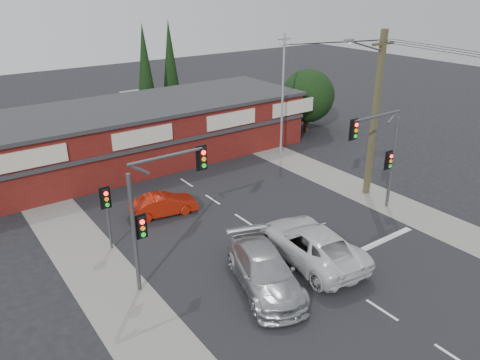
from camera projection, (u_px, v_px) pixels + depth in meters
ground at (298, 256)px, 22.99m from camera, size 120.00×120.00×0.00m
road_strip at (239, 217)px, 26.72m from camera, size 14.00×70.00×0.01m
verge_left at (94, 266)px, 22.17m from camera, size 3.00×70.00×0.02m
verge_right at (342, 182)px, 31.27m from camera, size 3.00×70.00×0.02m
stop_line at (369, 247)px, 23.73m from camera, size 6.50×0.35×0.01m
white_suv at (311, 244)px, 22.38m from camera, size 3.53×6.48×1.72m
silver_suv at (265, 271)px, 20.31m from camera, size 4.01×6.12×1.65m
red_sedan at (164, 205)px, 26.78m from camera, size 4.02×2.01×1.27m
lane_dashes at (325, 273)px, 21.59m from camera, size 0.12×33.88×0.01m
shop_building at (133, 133)px, 34.30m from camera, size 27.30×8.40×4.22m
tree_cluster at (306, 98)px, 41.25m from camera, size 5.90×5.10×5.50m
conifer_near at (145, 67)px, 40.63m from camera, size 1.80×1.80×9.25m
conifer_far at (170, 61)px, 44.00m from camera, size 1.80×1.80×9.25m
traffic_mast_left at (156, 203)px, 19.49m from camera, size 3.77×0.27×5.97m
traffic_mast_right at (382, 148)px, 25.86m from camera, size 3.96×0.27×5.97m
pedestal_signal at (107, 206)px, 22.67m from camera, size 0.55×0.27×3.38m
utility_pole at (374, 110)px, 27.57m from camera, size 4.38×0.59×10.00m
steel_pole at (283, 93)px, 34.92m from camera, size 1.20×0.16×9.00m
power_lines at (476, 59)px, 22.12m from camera, size 2.01×29.00×1.22m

